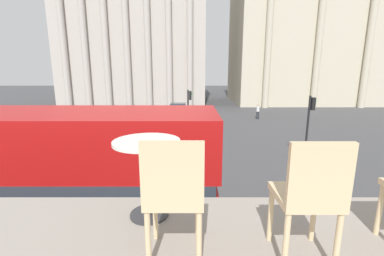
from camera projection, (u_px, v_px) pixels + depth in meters
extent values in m
cylinder|color=black|center=(168.00, 215.00, 8.37)|extent=(1.02, 0.22, 1.02)
cube|color=#B71414|center=(3.00, 211.00, 6.94)|extent=(11.49, 2.55, 1.74)
cylinder|color=#2D2D30|center=(149.00, 214.00, 2.42)|extent=(0.36, 0.36, 0.02)
cylinder|color=#2D2D30|center=(148.00, 179.00, 2.35)|extent=(0.07, 0.07, 0.68)
cylinder|color=silver|center=(146.00, 142.00, 2.27)|extent=(0.60, 0.60, 0.03)
cylinder|color=#D1B789|center=(155.00, 213.00, 2.04)|extent=(0.04, 0.04, 0.44)
cylinder|color=#D1B789|center=(198.00, 213.00, 2.04)|extent=(0.04, 0.04, 0.44)
cylinder|color=#D1B789|center=(148.00, 241.00, 1.71)|extent=(0.04, 0.04, 0.44)
cylinder|color=#D1B789|center=(199.00, 241.00, 1.71)|extent=(0.04, 0.04, 0.44)
cube|color=#D1B789|center=(174.00, 195.00, 1.83)|extent=(0.40, 0.40, 0.05)
cube|color=#D1B789|center=(172.00, 174.00, 1.60)|extent=(0.40, 0.04, 0.42)
cylinder|color=#D1B789|center=(270.00, 215.00, 2.02)|extent=(0.04, 0.04, 0.44)
cylinder|color=#D1B789|center=(313.00, 215.00, 2.02)|extent=(0.04, 0.04, 0.44)
cylinder|color=#D1B789|center=(286.00, 243.00, 1.69)|extent=(0.04, 0.04, 0.44)
cylinder|color=#D1B789|center=(337.00, 243.00, 1.69)|extent=(0.04, 0.04, 0.44)
cube|color=#D1B789|center=(304.00, 196.00, 1.81)|extent=(0.40, 0.40, 0.05)
cube|color=#D1B789|center=(320.00, 175.00, 1.58)|extent=(0.40, 0.04, 0.42)
cylinder|color=#D1B789|center=(379.00, 210.00, 2.10)|extent=(0.04, 0.04, 0.44)
cube|color=#BCB2A8|center=(138.00, 36.00, 43.91)|extent=(22.47, 15.49, 22.34)
cylinder|color=#BCB2A8|center=(63.00, 40.00, 36.25)|extent=(0.90, 0.90, 18.99)
cylinder|color=#BCB2A8|center=(84.00, 40.00, 36.25)|extent=(0.90, 0.90, 18.99)
cylinder|color=#BCB2A8|center=(105.00, 40.00, 36.25)|extent=(0.90, 0.90, 18.99)
cylinder|color=#BCB2A8|center=(126.00, 40.00, 36.26)|extent=(0.90, 0.90, 18.99)
cylinder|color=#BCB2A8|center=(147.00, 40.00, 36.26)|extent=(0.90, 0.90, 18.99)
cylinder|color=#BCB2A8|center=(169.00, 40.00, 36.26)|extent=(0.90, 0.90, 18.99)
cylinder|color=#BCB2A8|center=(190.00, 40.00, 36.26)|extent=(0.90, 0.90, 18.99)
cube|color=beige|center=(340.00, 30.00, 42.67)|extent=(35.20, 14.41, 23.87)
cylinder|color=beige|center=(269.00, 35.00, 35.55)|extent=(0.90, 0.90, 20.29)
cylinder|color=beige|center=(320.00, 35.00, 35.56)|extent=(0.90, 0.90, 20.29)
cylinder|color=beige|center=(370.00, 35.00, 35.57)|extent=(0.90, 0.90, 20.29)
cylinder|color=black|center=(307.00, 129.00, 14.57)|extent=(0.12, 0.12, 3.81)
cube|color=black|center=(313.00, 104.00, 14.26)|extent=(0.20, 0.24, 0.70)
sphere|color=green|center=(315.00, 101.00, 14.23)|extent=(0.14, 0.14, 0.14)
cylinder|color=black|center=(188.00, 113.00, 20.67)|extent=(0.12, 0.12, 3.72)
cube|color=black|center=(190.00, 95.00, 20.37)|extent=(0.20, 0.24, 0.70)
sphere|color=green|center=(191.00, 94.00, 20.34)|extent=(0.14, 0.14, 0.14)
cylinder|color=black|center=(191.00, 110.00, 32.86)|extent=(0.60, 0.18, 0.60)
cylinder|color=black|center=(191.00, 113.00, 31.15)|extent=(0.60, 0.18, 0.60)
cylinder|color=black|center=(169.00, 110.00, 32.85)|extent=(0.60, 0.18, 0.60)
cylinder|color=black|center=(168.00, 113.00, 31.14)|extent=(0.60, 0.18, 0.60)
cube|color=maroon|center=(180.00, 109.00, 31.94)|extent=(4.20, 1.75, 0.55)
cube|color=#2D3842|center=(178.00, 105.00, 31.83)|extent=(1.89, 1.61, 0.50)
cylinder|color=#282B33|center=(257.00, 115.00, 28.49)|extent=(0.14, 0.14, 0.83)
cylinder|color=#282B33|center=(258.00, 115.00, 28.49)|extent=(0.14, 0.14, 0.83)
cylinder|color=silver|center=(258.00, 109.00, 28.33)|extent=(0.32, 0.32, 0.66)
sphere|color=tan|center=(258.00, 105.00, 28.24)|extent=(0.22, 0.22, 0.22)
cylinder|color=#282B33|center=(158.00, 148.00, 16.02)|extent=(0.14, 0.14, 0.85)
cylinder|color=#282B33|center=(161.00, 148.00, 16.02)|extent=(0.14, 0.14, 0.85)
cylinder|color=black|center=(159.00, 137.00, 15.86)|extent=(0.32, 0.32, 0.67)
sphere|color=tan|center=(159.00, 129.00, 15.76)|extent=(0.23, 0.23, 0.23)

